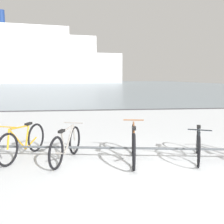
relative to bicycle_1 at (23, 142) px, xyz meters
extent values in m
cube|color=gray|center=(2.70, 63.12, -0.40)|extent=(80.00, 110.00, 0.08)
cube|color=#47474C|center=(2.70, 8.12, -0.38)|extent=(80.00, 0.50, 0.05)
cylinder|color=#4C5156|center=(1.83, -0.36, -0.08)|extent=(6.30, 1.04, 0.05)
torus|color=black|center=(-0.19, -0.49, -0.02)|extent=(0.29, 0.66, 0.69)
torus|color=black|center=(0.19, 0.50, -0.02)|extent=(0.29, 0.66, 0.69)
cylinder|color=gold|center=(-0.07, -0.17, 0.10)|extent=(0.23, 0.53, 0.58)
cylinder|color=gold|center=(0.06, 0.15, 0.08)|extent=(0.10, 0.19, 0.52)
cylinder|color=gold|center=(-0.04, -0.10, 0.36)|extent=(0.28, 0.66, 0.08)
cylinder|color=gold|center=(0.11, 0.29, -0.10)|extent=(0.20, 0.44, 0.19)
cylinder|color=gold|center=(-0.18, -0.45, 0.18)|extent=(0.07, 0.12, 0.41)
cube|color=black|center=(0.09, 0.23, 0.37)|extent=(0.15, 0.22, 0.05)
cylinder|color=gold|center=(-0.16, -0.42, 0.43)|extent=(0.44, 0.19, 0.02)
torus|color=black|center=(1.13, 0.19, -0.03)|extent=(0.25, 0.64, 0.66)
torus|color=black|center=(0.81, -0.78, -0.03)|extent=(0.25, 0.64, 0.66)
cylinder|color=gray|center=(1.03, -0.13, 0.08)|extent=(0.20, 0.52, 0.55)
cylinder|color=gray|center=(0.92, -0.44, 0.06)|extent=(0.09, 0.19, 0.49)
cylinder|color=gray|center=(1.00, -0.20, 0.32)|extent=(0.24, 0.65, 0.08)
cylinder|color=gray|center=(0.88, -0.58, -0.11)|extent=(0.17, 0.44, 0.18)
cylinder|color=gray|center=(1.12, 0.15, 0.16)|extent=(0.07, 0.12, 0.39)
cube|color=black|center=(0.90, -0.51, 0.34)|extent=(0.14, 0.22, 0.05)
cylinder|color=gray|center=(1.11, 0.12, 0.40)|extent=(0.44, 0.17, 0.02)
torus|color=black|center=(2.48, -0.05, 0.00)|extent=(0.19, 0.73, 0.73)
torus|color=black|center=(2.31, -1.00, 0.00)|extent=(0.19, 0.73, 0.73)
cylinder|color=brown|center=(2.43, -0.36, 0.13)|extent=(0.13, 0.51, 0.61)
cylinder|color=brown|center=(2.37, -0.66, 0.11)|extent=(0.07, 0.18, 0.55)
cylinder|color=brown|center=(2.41, -0.43, 0.40)|extent=(0.15, 0.63, 0.09)
cylinder|color=brown|center=(2.35, -0.79, -0.08)|extent=(0.11, 0.42, 0.20)
cylinder|color=brown|center=(2.48, -0.08, 0.21)|extent=(0.05, 0.11, 0.43)
cube|color=black|center=(2.36, -0.74, 0.41)|extent=(0.11, 0.21, 0.05)
cylinder|color=brown|center=(2.47, -0.12, 0.47)|extent=(0.46, 0.11, 0.02)
torus|color=black|center=(3.63, -0.99, -0.04)|extent=(0.30, 0.60, 0.64)
torus|color=black|center=(4.03, -0.08, -0.04)|extent=(0.30, 0.60, 0.64)
cylinder|color=#1E2328|center=(3.76, -0.69, 0.07)|extent=(0.25, 0.50, 0.55)
cylinder|color=#1E2328|center=(3.89, -0.40, 0.05)|extent=(0.11, 0.18, 0.49)
cylinder|color=#1E2328|center=(3.79, -0.63, 0.31)|extent=(0.30, 0.61, 0.08)
cylinder|color=#1E2328|center=(3.95, -0.27, -0.11)|extent=(0.21, 0.41, 0.18)
cylinder|color=#1E2328|center=(3.64, -0.96, 0.15)|extent=(0.08, 0.12, 0.39)
cube|color=black|center=(3.92, -0.33, 0.33)|extent=(0.15, 0.22, 0.05)
cylinder|color=#1E2328|center=(3.66, -0.92, 0.39)|extent=(0.43, 0.21, 0.02)
cube|color=silver|center=(-15.08, 78.57, 4.51)|extent=(58.32, 20.28, 9.75)
cube|color=white|center=(-16.49, 78.33, 12.07)|extent=(43.92, 16.27, 5.36)
cube|color=white|center=(-16.49, 78.33, 16.11)|extent=(26.70, 11.78, 2.73)
cylinder|color=navy|center=(-23.55, 77.12, 19.67)|extent=(1.94, 1.94, 4.39)
camera|label=1|loc=(1.38, -5.58, 1.42)|focal=39.99mm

